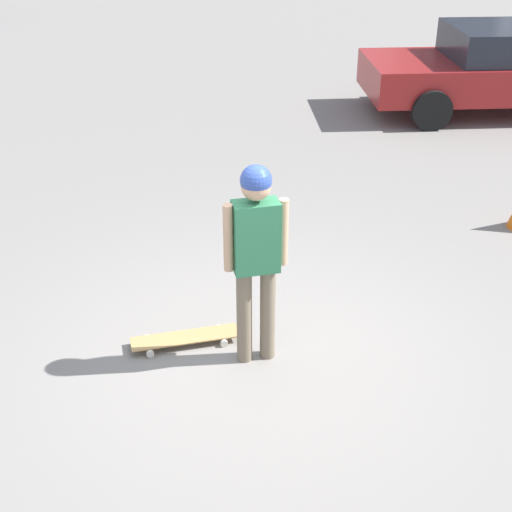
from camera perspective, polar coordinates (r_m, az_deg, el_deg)
ground_plane at (r=6.28m, az=0.00°, el=-8.07°), size 220.00×220.00×0.00m
person at (r=5.69m, az=0.00°, el=0.84°), size 0.30×0.51×1.79m
skateboard at (r=6.43m, az=-5.68°, el=-6.53°), size 0.48×0.99×0.08m
car_parked_near at (r=13.22m, az=19.09°, el=14.03°), size 3.70×4.90×1.44m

